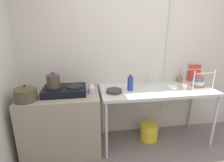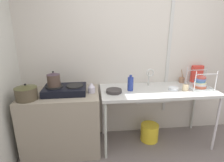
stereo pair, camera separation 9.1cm
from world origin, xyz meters
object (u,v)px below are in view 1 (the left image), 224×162
object	(u,v)px
frying_pan	(114,91)
sink_basin	(150,94)
faucet	(149,74)
bucket_on_floor	(149,131)
stove	(65,90)
small_bowl_on_drainboard	(172,88)
cereal_box	(194,73)
bottle_by_sink	(130,83)
utensil_jar	(180,79)
cup_by_rack	(184,87)
percolator	(92,88)
pot_on_left_burner	(53,80)
pot_beside_stove	(26,94)
dish_rack	(198,82)

from	to	relation	value
frying_pan	sink_basin	bearing A→B (deg)	4.14
faucet	bucket_on_floor	distance (m)	0.93
stove	frying_pan	xyz separation A→B (m)	(0.66, -0.06, -0.03)
small_bowl_on_drainboard	cereal_box	world-z (taller)	cereal_box
frying_pan	bottle_by_sink	distance (m)	0.26
utensil_jar	cereal_box	bearing A→B (deg)	2.16
utensil_jar	sink_basin	bearing A→B (deg)	-154.62
small_bowl_on_drainboard	cereal_box	distance (m)	0.62
cup_by_rack	bucket_on_floor	xyz separation A→B (m)	(-0.44, 0.12, -0.77)
cereal_box	utensil_jar	world-z (taller)	cereal_box
percolator	frying_pan	bearing A→B (deg)	-6.43
percolator	small_bowl_on_drainboard	world-z (taller)	percolator
pot_on_left_burner	utensil_jar	world-z (taller)	pot_on_left_burner
pot_on_left_burner	cup_by_rack	world-z (taller)	pot_on_left_burner
bucket_on_floor	small_bowl_on_drainboard	bearing A→B (deg)	-14.66
stove	cereal_box	bearing A→B (deg)	7.77
pot_beside_stove	sink_basin	xyz separation A→B (m)	(1.63, 0.16, -0.16)
pot_on_left_burner	dish_rack	world-z (taller)	pot_on_left_burner
dish_rack	cup_by_rack	size ratio (longest dim) A/B	3.89
stove	dish_rack	bearing A→B (deg)	-0.47
cup_by_rack	bottle_by_sink	distance (m)	0.78
pot_on_left_burner	bucket_on_floor	distance (m)	1.66
faucet	small_bowl_on_drainboard	xyz separation A→B (m)	(0.30, -0.18, -0.17)
pot_beside_stove	stove	bearing A→B (deg)	21.58
dish_rack	pot_on_left_burner	bearing A→B (deg)	179.56
percolator	cup_by_rack	world-z (taller)	percolator
sink_basin	faucet	size ratio (longest dim) A/B	1.75
sink_basin	cereal_box	world-z (taller)	cereal_box
faucet	small_bowl_on_drainboard	bearing A→B (deg)	-30.05
dish_rack	utensil_jar	world-z (taller)	dish_rack
frying_pan	dish_rack	distance (m)	1.27
bottle_by_sink	sink_basin	bearing A→B (deg)	-3.60
cereal_box	bucket_on_floor	distance (m)	1.21
stove	frying_pan	size ratio (longest dim) A/B	2.61
pot_on_left_burner	bucket_on_floor	world-z (taller)	pot_on_left_burner
percolator	bottle_by_sink	world-z (taller)	bottle_by_sink
pot_beside_stove	bucket_on_floor	bearing A→B (deg)	7.18
frying_pan	bottle_by_sink	world-z (taller)	bottle_by_sink
percolator	small_bowl_on_drainboard	xyz separation A→B (m)	(1.16, -0.01, -0.05)
pot_beside_stove	frying_pan	distance (m)	1.11
pot_beside_stove	bottle_by_sink	xyz separation A→B (m)	(1.34, 0.17, 0.01)
pot_beside_stove	utensil_jar	bearing A→B (deg)	11.22
small_bowl_on_drainboard	dish_rack	bearing A→B (deg)	2.80
faucet	utensil_jar	bearing A→B (deg)	12.71
bottle_by_sink	cereal_box	bearing A→B (deg)	13.65
stove	cereal_box	xyz separation A→B (m)	(2.05, 0.28, 0.08)
pot_beside_stove	bucket_on_floor	xyz separation A→B (m)	(1.68, 0.21, -0.82)
stove	bottle_by_sink	bearing A→B (deg)	0.06
utensil_jar	bottle_by_sink	bearing A→B (deg)	-163.30
percolator	sink_basin	world-z (taller)	percolator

